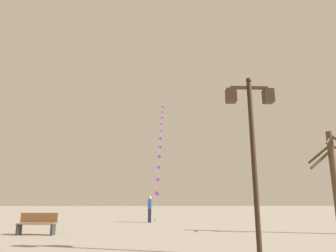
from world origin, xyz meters
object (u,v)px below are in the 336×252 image
object	(u,v)px
park_bench	(37,224)
kite_train	(160,143)
twin_lantern_lamp_post	(252,128)
bare_tree	(334,175)
kite_flyer	(150,208)

from	to	relation	value
park_bench	kite_train	bearing A→B (deg)	78.45
kite_train	park_bench	xyz separation A→B (m)	(-5.29, -19.10, -7.04)
twin_lantern_lamp_post	bare_tree	world-z (taller)	twin_lantern_lamp_post
kite_train	bare_tree	distance (m)	21.20
twin_lantern_lamp_post	kite_flyer	size ratio (longest dim) A/B	2.85
twin_lantern_lamp_post	kite_flyer	world-z (taller)	twin_lantern_lamp_post
kite_train	bare_tree	bearing A→B (deg)	-68.07
twin_lantern_lamp_post	kite_train	bearing A→B (deg)	95.58
kite_train	kite_flyer	distance (m)	13.00
kite_train	twin_lantern_lamp_post	bearing A→B (deg)	-84.42
twin_lantern_lamp_post	kite_flyer	xyz separation A→B (m)	(-3.15, 13.37, -2.47)
bare_tree	park_bench	distance (m)	13.14
kite_train	kite_flyer	world-z (taller)	kite_train
kite_train	bare_tree	xyz separation A→B (m)	(7.69, -19.11, -4.99)
twin_lantern_lamp_post	kite_train	size ratio (longest dim) A/B	0.26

